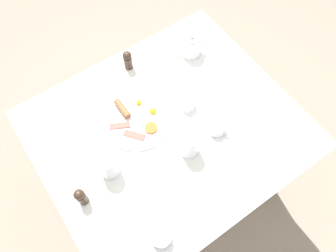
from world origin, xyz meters
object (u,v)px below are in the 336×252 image
at_px(water_glass_tall, 108,165).
at_px(salt_grinder, 81,197).
at_px(knife_by_plate, 239,92).
at_px(napkin_folded, 67,113).
at_px(creamer_jug, 188,103).
at_px(pepper_grinder, 128,60).
at_px(breakfast_plate, 136,119).
at_px(teacup_with_saucer_left, 161,238).
at_px(water_glass_short, 190,144).
at_px(teapot_near, 191,45).
at_px(teacup_with_saucer_right, 217,128).
at_px(fork_by_plate, 73,166).

bearing_deg(water_glass_tall, salt_grinder, 107.51).
bearing_deg(knife_by_plate, napkin_folded, 63.11).
distance_m(creamer_jug, pepper_grinder, 0.36).
relative_size(breakfast_plate, teacup_with_saucer_left, 1.93).
relative_size(breakfast_plate, water_glass_short, 2.25).
height_order(teapot_near, water_glass_tall, water_glass_tall).
bearing_deg(teacup_with_saucer_left, knife_by_plate, -63.53).
xyz_separation_m(pepper_grinder, salt_grinder, (-0.46, 0.49, 0.00)).
height_order(teacup_with_saucer_left, pepper_grinder, pepper_grinder).
bearing_deg(water_glass_short, breakfast_plate, 22.33).
bearing_deg(breakfast_plate, teacup_with_saucer_left, 157.94).
distance_m(teapot_near, water_glass_short, 0.53).
relative_size(pepper_grinder, napkin_folded, 0.57).
relative_size(water_glass_short, pepper_grinder, 1.27).
distance_m(teacup_with_saucer_right, water_glass_tall, 0.49).
height_order(breakfast_plate, water_glass_short, water_glass_short).
distance_m(breakfast_plate, knife_by_plate, 0.50).
distance_m(breakfast_plate, teacup_with_saucer_left, 0.52).
height_order(breakfast_plate, creamer_jug, creamer_jug).
bearing_deg(breakfast_plate, teapot_near, -68.19).
distance_m(breakfast_plate, napkin_folded, 0.32).
bearing_deg(creamer_jug, water_glass_short, 145.23).
relative_size(teacup_with_saucer_right, creamer_jug, 1.73).
height_order(breakfast_plate, salt_grinder, salt_grinder).
height_order(water_glass_tall, salt_grinder, water_glass_tall).
height_order(water_glass_tall, knife_by_plate, water_glass_tall).
distance_m(napkin_folded, fork_by_plate, 0.26).
bearing_deg(salt_grinder, knife_by_plate, -87.45).
bearing_deg(teacup_with_saucer_right, pepper_grinder, 14.29).
height_order(breakfast_plate, napkin_folded, breakfast_plate).
height_order(breakfast_plate, knife_by_plate, breakfast_plate).
height_order(water_glass_short, napkin_folded, water_glass_short).
xyz_separation_m(teapot_near, creamer_jug, (-0.24, 0.20, -0.02)).
xyz_separation_m(salt_grinder, fork_by_plate, (0.15, -0.03, -0.05)).
relative_size(napkin_folded, fork_by_plate, 1.11).
distance_m(teacup_with_saucer_left, salt_grinder, 0.34).
distance_m(water_glass_tall, pepper_grinder, 0.54).
xyz_separation_m(teapot_near, water_glass_short, (-0.42, 0.32, 0.02)).
distance_m(creamer_jug, knife_by_plate, 0.26).
bearing_deg(pepper_grinder, napkin_folded, 99.30).
relative_size(creamer_jug, pepper_grinder, 0.86).
bearing_deg(teacup_with_saucer_left, water_glass_tall, 3.47).
bearing_deg(teapot_near, teacup_with_saucer_right, -76.97).
distance_m(teacup_with_saucer_right, pepper_grinder, 0.53).
bearing_deg(teapot_near, fork_by_plate, -129.48).
distance_m(teacup_with_saucer_right, water_glass_short, 0.16).
bearing_deg(breakfast_plate, water_glass_tall, 123.34).
bearing_deg(breakfast_plate, napkin_folded, 49.09).
bearing_deg(fork_by_plate, breakfast_plate, -83.68).
xyz_separation_m(teacup_with_saucer_right, pepper_grinder, (0.52, 0.13, 0.03)).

